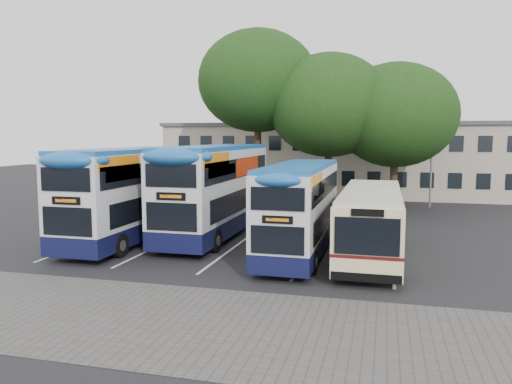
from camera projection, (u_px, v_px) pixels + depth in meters
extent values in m
plane|color=black|center=(300.00, 278.00, 17.86)|extent=(120.00, 120.00, 0.00)
cube|color=#595654|center=(197.00, 323.00, 13.55)|extent=(40.00, 6.00, 0.01)
cube|color=silver|center=(107.00, 236.00, 25.35)|extent=(0.12, 11.00, 0.01)
cube|color=silver|center=(171.00, 240.00, 24.48)|extent=(0.12, 11.00, 0.01)
cube|color=silver|center=(239.00, 244.00, 23.61)|extent=(0.12, 11.00, 0.01)
cube|color=silver|center=(313.00, 248.00, 22.73)|extent=(0.12, 11.00, 0.01)
cube|color=silver|center=(392.00, 252.00, 21.86)|extent=(0.12, 11.00, 0.01)
cube|color=#C0B29A|center=(352.00, 160.00, 43.50)|extent=(32.00, 8.00, 6.00)
cube|color=#4C4C4F|center=(352.00, 125.00, 43.16)|extent=(32.40, 8.40, 0.30)
cube|color=black|center=(348.00, 179.00, 39.78)|extent=(30.00, 0.06, 1.20)
cube|color=black|center=(349.00, 143.00, 39.46)|extent=(30.00, 0.06, 1.20)
cylinder|color=gray|center=(432.00, 144.00, 35.10)|extent=(0.14, 0.14, 9.00)
cube|color=gray|center=(435.00, 79.00, 34.60)|extent=(0.12, 0.80, 0.12)
cube|color=gray|center=(435.00, 79.00, 34.22)|extent=(0.25, 0.50, 0.12)
cylinder|color=black|center=(258.00, 161.00, 35.86)|extent=(0.50, 0.50, 6.58)
ellipsoid|color=black|center=(258.00, 81.00, 35.23)|extent=(8.48, 8.48, 7.21)
cylinder|color=black|center=(328.00, 172.00, 34.28)|extent=(0.50, 0.50, 5.26)
ellipsoid|color=black|center=(329.00, 105.00, 33.78)|extent=(8.25, 8.25, 7.01)
cylinder|color=black|center=(394.00, 176.00, 33.81)|extent=(0.50, 0.50, 4.76)
ellipsoid|color=black|center=(396.00, 115.00, 33.36)|extent=(8.21, 8.21, 6.98)
cube|color=#0F1138|center=(135.00, 225.00, 24.55)|extent=(2.55, 10.71, 0.82)
cube|color=silver|center=(134.00, 185.00, 24.33)|extent=(2.55, 10.71, 3.16)
cube|color=#1C5BA9|center=(133.00, 151.00, 24.15)|extent=(2.50, 10.49, 0.31)
cube|color=black|center=(138.00, 202.00, 24.72)|extent=(2.59, 9.48, 1.02)
cube|color=black|center=(134.00, 170.00, 24.25)|extent=(2.59, 10.10, 0.92)
cube|color=orange|center=(120.00, 163.00, 20.48)|extent=(0.02, 3.26, 0.56)
cube|color=black|center=(66.00, 201.00, 19.16)|extent=(1.22, 0.06, 0.31)
cylinder|color=black|center=(144.00, 218.00, 27.85)|extent=(0.31, 1.02, 1.02)
cylinder|color=black|center=(182.00, 220.00, 27.28)|extent=(0.31, 1.02, 1.02)
cylinder|color=black|center=(72.00, 242.00, 21.48)|extent=(0.31, 1.02, 1.02)
cylinder|color=black|center=(120.00, 245.00, 20.90)|extent=(0.31, 1.02, 1.02)
cube|color=#0F1138|center=(216.00, 221.00, 25.53)|extent=(2.61, 10.96, 0.84)
cube|color=silver|center=(216.00, 182.00, 25.30)|extent=(2.61, 10.96, 3.24)
cube|color=#1C5BA9|center=(216.00, 149.00, 25.12)|extent=(2.56, 10.74, 0.31)
cube|color=black|center=(218.00, 198.00, 25.70)|extent=(2.65, 9.71, 1.04)
cube|color=black|center=(216.00, 167.00, 25.22)|extent=(2.65, 10.33, 0.94)
cube|color=orange|center=(217.00, 159.00, 21.36)|extent=(0.02, 3.34, 0.57)
cube|color=black|center=(171.00, 196.00, 20.01)|extent=(1.25, 0.06, 0.31)
cylinder|color=black|center=(215.00, 215.00, 28.91)|extent=(0.31, 1.04, 1.04)
cylinder|color=black|center=(254.00, 217.00, 28.32)|extent=(0.31, 1.04, 1.04)
cylinder|color=black|center=(165.00, 238.00, 22.38)|extent=(0.31, 1.04, 1.04)
cylinder|color=black|center=(215.00, 241.00, 21.79)|extent=(0.31, 1.04, 1.04)
cube|color=#BB2B0C|center=(248.00, 166.00, 26.14)|extent=(0.02, 4.18, 0.89)
cube|color=#0F1138|center=(300.00, 240.00, 21.53)|extent=(2.21, 9.29, 0.71)
cube|color=silver|center=(300.00, 200.00, 21.34)|extent=(2.21, 9.29, 2.74)
cube|color=#1C5BA9|center=(301.00, 167.00, 21.18)|extent=(2.17, 9.10, 0.27)
cube|color=black|center=(301.00, 216.00, 21.68)|extent=(2.25, 8.22, 0.88)
cube|color=black|center=(300.00, 186.00, 21.27)|extent=(2.25, 8.75, 0.80)
cube|color=orange|center=(317.00, 181.00, 18.00)|extent=(0.02, 2.83, 0.49)
cube|color=black|center=(277.00, 220.00, 16.86)|extent=(1.06, 0.06, 0.27)
cylinder|color=black|center=(289.00, 231.00, 24.40)|extent=(0.27, 0.88, 0.88)
cylinder|color=black|center=(330.00, 233.00, 23.90)|extent=(0.27, 0.88, 0.88)
cylinder|color=black|center=(260.00, 259.00, 18.87)|extent=(0.27, 0.88, 0.88)
cylinder|color=black|center=(313.00, 262.00, 18.37)|extent=(0.27, 0.88, 0.88)
cube|color=beige|center=(371.00, 222.00, 20.89)|extent=(2.39, 9.55, 2.44)
cube|color=beige|center=(372.00, 192.00, 20.75)|extent=(2.29, 9.17, 0.19)
cube|color=black|center=(371.00, 210.00, 21.30)|extent=(2.43, 7.64, 0.86)
cube|color=#521011|center=(371.00, 231.00, 20.93)|extent=(2.42, 9.57, 0.11)
cube|color=black|center=(367.00, 236.00, 16.24)|extent=(2.10, 0.06, 1.24)
cylinder|color=black|center=(337.00, 263.00, 18.15)|extent=(0.29, 0.95, 0.95)
cylinder|color=black|center=(399.00, 267.00, 17.61)|extent=(0.29, 0.95, 0.95)
cylinder|color=black|center=(349.00, 232.00, 24.03)|extent=(0.29, 0.95, 0.95)
cylinder|color=black|center=(396.00, 234.00, 23.49)|extent=(0.29, 0.95, 0.95)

